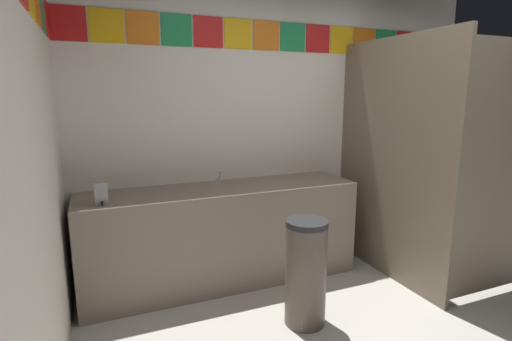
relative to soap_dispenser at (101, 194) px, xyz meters
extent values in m
cube|color=silver|center=(1.72, 0.49, 0.41)|extent=(3.98, 0.08, 2.65)
cube|color=red|center=(-0.13, 0.44, 1.19)|extent=(0.25, 0.01, 0.25)
cube|color=yellow|center=(0.13, 0.44, 1.19)|extent=(0.25, 0.01, 0.25)
cube|color=orange|center=(0.40, 0.44, 1.19)|extent=(0.25, 0.01, 0.25)
cube|color=#1E8C4C|center=(0.66, 0.44, 1.19)|extent=(0.25, 0.01, 0.25)
cube|color=red|center=(0.93, 0.44, 1.19)|extent=(0.25, 0.01, 0.25)
cube|color=yellow|center=(1.19, 0.44, 1.19)|extent=(0.25, 0.01, 0.25)
cube|color=orange|center=(1.46, 0.44, 1.19)|extent=(0.25, 0.01, 0.25)
cube|color=#1E8C4C|center=(1.72, 0.44, 1.19)|extent=(0.25, 0.01, 0.25)
cube|color=red|center=(1.99, 0.44, 1.19)|extent=(0.25, 0.01, 0.25)
cube|color=yellow|center=(2.25, 0.44, 1.19)|extent=(0.25, 0.01, 0.25)
cube|color=orange|center=(2.52, 0.44, 1.19)|extent=(0.25, 0.01, 0.25)
cube|color=#1E8C4C|center=(2.78, 0.44, 1.19)|extent=(0.25, 0.01, 0.25)
cube|color=red|center=(3.05, 0.44, 1.19)|extent=(0.25, 0.01, 0.25)
cube|color=yellow|center=(3.31, 0.44, 1.19)|extent=(0.25, 0.01, 0.25)
cube|color=orange|center=(3.58, 0.44, 1.19)|extent=(0.25, 0.01, 0.25)
cube|color=silver|center=(-0.30, -1.33, 0.41)|extent=(0.08, 3.56, 2.65)
cube|color=orange|center=(-0.26, -0.23, 1.19)|extent=(0.01, 0.25, 0.25)
cube|color=#1E8C4C|center=(-0.26, 0.04, 1.19)|extent=(0.01, 0.25, 0.25)
cube|color=red|center=(-0.26, 0.31, 1.19)|extent=(0.01, 0.25, 0.25)
cube|color=gray|center=(0.94, 0.16, -0.50)|extent=(2.30, 0.57, 0.83)
cube|color=gray|center=(0.94, 0.43, -0.12)|extent=(2.30, 0.03, 0.08)
cylinder|color=white|center=(0.94, 0.13, -0.13)|extent=(0.34, 0.34, 0.10)
cylinder|color=silver|center=(0.94, 0.27, -0.05)|extent=(0.04, 0.04, 0.05)
cylinder|color=silver|center=(0.94, 0.22, 0.02)|extent=(0.02, 0.06, 0.09)
cube|color=gray|center=(0.00, 0.00, 0.00)|extent=(0.09, 0.07, 0.16)
cylinder|color=black|center=(0.00, -0.04, -0.06)|extent=(0.02, 0.02, 0.03)
cube|color=#726651|center=(2.33, -0.25, 0.12)|extent=(0.04, 1.40, 2.06)
cube|color=#726651|center=(2.78, -0.93, 0.12)|extent=(0.90, 0.04, 1.90)
cylinder|color=silver|center=(2.35, -0.93, 0.22)|extent=(0.02, 0.02, 0.10)
cylinder|color=white|center=(2.96, 0.00, -0.71)|extent=(0.38, 0.38, 0.40)
torus|color=white|center=(2.96, 0.00, -0.50)|extent=(0.39, 0.39, 0.05)
cube|color=white|center=(2.96, 0.21, -0.34)|extent=(0.34, 0.17, 0.34)
cylinder|color=brown|center=(1.27, -0.67, -0.55)|extent=(0.29, 0.29, 0.72)
cylinder|color=#262628|center=(1.27, -0.67, -0.17)|extent=(0.29, 0.29, 0.04)
camera|label=1|loc=(-0.01, -2.86, 0.69)|focal=27.38mm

